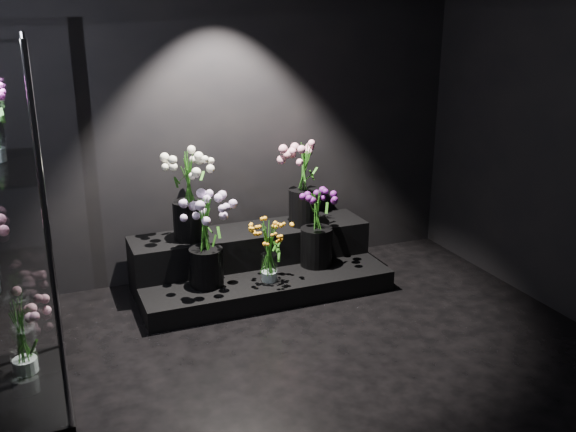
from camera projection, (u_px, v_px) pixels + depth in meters
floor at (332, 391)px, 3.77m from camera, size 4.00×4.00×0.00m
wall_back at (226, 106)px, 5.10m from camera, size 4.00×0.00×4.00m
display_riser at (256, 263)px, 5.17m from camera, size 1.94×0.86×0.43m
bouquet_orange_bells at (269, 251)px, 4.81m from camera, size 0.26×0.26×0.46m
bouquet_lilac at (205, 236)px, 4.70m from camera, size 0.39×0.39×0.68m
bouquet_purple at (317, 226)px, 5.09m from camera, size 0.33×0.33×0.63m
bouquet_cream_roses at (189, 190)px, 4.87m from camera, size 0.42×0.42×0.68m
bouquet_pink_roses at (304, 178)px, 5.20m from camera, size 0.48×0.48×0.67m
bouquet_case_base_pink at (21, 335)px, 3.72m from camera, size 0.42×0.42×0.46m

